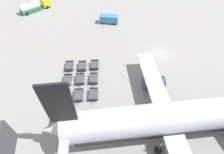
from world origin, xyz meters
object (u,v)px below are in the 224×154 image
(fuel_tanker_primary, at_px, (34,7))
(service_van, at_px, (109,19))
(baggage_dolly_row_mid_a_col_a, at_px, (82,66))
(baggage_dolly_row_mid_b_col_a, at_px, (95,65))
(airplane, at_px, (175,118))
(baggage_dolly_row_near_col_b, at_px, (67,80))
(baggage_dolly_row_near_col_a, at_px, (69,66))
(baggage_dolly_row_mid_b_col_c, at_px, (93,95))
(baggage_dolly_row_mid_a_col_c, at_px, (78,95))
(baggage_dolly_row_near_col_c, at_px, (64,96))
(baggage_dolly_row_mid_a_col_b, at_px, (80,79))
(baggage_dolly_row_mid_b_col_b, at_px, (93,79))

(fuel_tanker_primary, distance_m, service_van, 23.52)
(baggage_dolly_row_mid_a_col_a, xyz_separation_m, baggage_dolly_row_mid_b_col_a, (0.13, 2.55, 0.00))
(airplane, bearing_deg, baggage_dolly_row_near_col_b, -129.95)
(service_van, xyz_separation_m, baggage_dolly_row_mid_b_col_a, (16.56, -5.95, -0.67))
(airplane, xyz_separation_m, baggage_dolly_row_near_col_a, (-16.49, -14.73, -3.08))
(fuel_tanker_primary, xyz_separation_m, baggage_dolly_row_mid_a_col_a, (27.40, 12.31, -0.75))
(baggage_dolly_row_mid_b_col_c, bearing_deg, baggage_dolly_row_mid_b_col_a, 171.59)
(airplane, relative_size, baggage_dolly_row_near_col_b, 11.02)
(service_van, relative_size, baggage_dolly_row_mid_a_col_c, 1.56)
(baggage_dolly_row_near_col_c, bearing_deg, baggage_dolly_row_mid_a_col_a, 151.93)
(fuel_tanker_primary, distance_m, baggage_dolly_row_mid_a_col_b, 33.04)
(fuel_tanker_primary, bearing_deg, baggage_dolly_row_mid_a_col_c, 17.84)
(baggage_dolly_row_near_col_c, relative_size, baggage_dolly_row_mid_a_col_b, 1.01)
(baggage_dolly_row_near_col_b, height_order, baggage_dolly_row_mid_a_col_c, same)
(baggage_dolly_row_near_col_b, height_order, baggage_dolly_row_mid_b_col_c, same)
(baggage_dolly_row_mid_a_col_a, distance_m, baggage_dolly_row_mid_b_col_a, 2.55)
(baggage_dolly_row_mid_a_col_b, height_order, baggage_dolly_row_mid_a_col_c, same)
(baggage_dolly_row_near_col_b, xyz_separation_m, baggage_dolly_row_mid_b_col_c, (4.32, 4.53, 0.00))
(baggage_dolly_row_near_col_b, distance_m, baggage_dolly_row_mid_b_col_c, 6.25)
(baggage_dolly_row_mid_a_col_c, height_order, baggage_dolly_row_mid_b_col_a, same)
(baggage_dolly_row_mid_a_col_a, xyz_separation_m, baggage_dolly_row_mid_a_col_b, (3.50, -0.65, 0.00))
(fuel_tanker_primary, bearing_deg, baggage_dolly_row_mid_a_col_a, 24.20)
(service_van, bearing_deg, baggage_dolly_row_near_col_c, -27.56)
(baggage_dolly_row_near_col_b, xyz_separation_m, baggage_dolly_row_mid_b_col_a, (-3.12, 5.63, 0.00))
(baggage_dolly_row_mid_a_col_c, height_order, baggage_dolly_row_mid_b_col_c, same)
(baggage_dolly_row_near_col_c, distance_m, baggage_dolly_row_mid_a_col_a, 7.81)
(baggage_dolly_row_near_col_b, relative_size, baggage_dolly_row_mid_b_col_a, 1.00)
(airplane, xyz_separation_m, baggage_dolly_row_mid_b_col_c, (-8.43, -10.69, -3.08))
(airplane, bearing_deg, baggage_dolly_row_mid_a_col_b, -134.34)
(airplane, bearing_deg, baggage_dolly_row_mid_a_col_a, -142.80)
(airplane, height_order, baggage_dolly_row_mid_a_col_c, airplane)
(baggage_dolly_row_near_col_a, distance_m, baggage_dolly_row_mid_b_col_a, 5.18)
(baggage_dolly_row_mid_b_col_a, distance_m, baggage_dolly_row_mid_b_col_b, 3.77)
(baggage_dolly_row_mid_a_col_c, bearing_deg, baggage_dolly_row_mid_b_col_b, 138.30)
(fuel_tanker_primary, xyz_separation_m, service_van, (10.98, 20.81, -0.08))
(baggage_dolly_row_mid_a_col_c, height_order, baggage_dolly_row_mid_b_col_b, same)
(baggage_dolly_row_mid_b_col_c, bearing_deg, baggage_dolly_row_mid_a_col_a, -169.16)
(baggage_dolly_row_mid_b_col_b, bearing_deg, baggage_dolly_row_mid_b_col_a, 170.12)
(baggage_dolly_row_near_col_c, xyz_separation_m, baggage_dolly_row_mid_b_col_c, (0.67, 5.12, 0.00))
(baggage_dolly_row_near_col_c, distance_m, baggage_dolly_row_mid_b_col_c, 5.17)
(airplane, bearing_deg, baggage_dolly_row_near_col_a, -138.22)
(baggage_dolly_row_near_col_c, xyz_separation_m, baggage_dolly_row_mid_a_col_b, (-3.39, 3.03, 0.00))
(baggage_dolly_row_near_col_b, bearing_deg, baggage_dolly_row_mid_b_col_b, 83.14)
(fuel_tanker_primary, xyz_separation_m, baggage_dolly_row_mid_b_col_b, (31.25, 14.21, -0.75))
(airplane, distance_m, baggage_dolly_row_mid_b_col_c, 13.96)
(airplane, bearing_deg, baggage_dolly_row_mid_b_col_c, -128.27)
(baggage_dolly_row_near_col_c, bearing_deg, baggage_dolly_row_near_col_a, 171.66)
(baggage_dolly_row_mid_a_col_b, distance_m, baggage_dolly_row_mid_b_col_b, 2.57)
(baggage_dolly_row_near_col_a, bearing_deg, baggage_dolly_row_mid_a_col_a, 79.21)
(baggage_dolly_row_near_col_a, xyz_separation_m, baggage_dolly_row_mid_b_col_b, (4.34, 4.49, 0.00))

